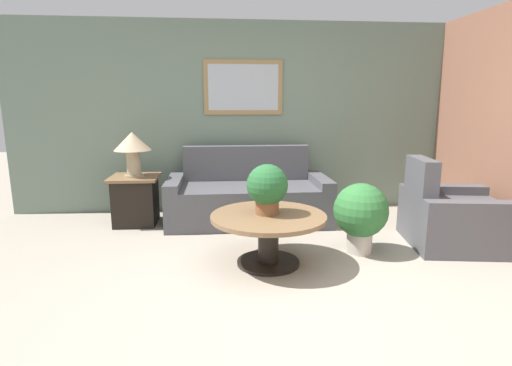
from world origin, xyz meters
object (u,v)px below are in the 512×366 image
Objects in this scene: table_lamp at (132,145)px; potted_plant_floor at (361,213)px; coffee_table at (268,228)px; armchair at (453,218)px; side_table at (136,200)px; potted_plant_on_table at (267,187)px; couch_main at (248,198)px.

potted_plant_floor is at bearing -26.46° from table_lamp.
coffee_table is 2.19m from table_lamp.
armchair is 1.97× the size of table_lamp.
armchair is 2.06m from coffee_table.
side_table is 2.10m from potted_plant_on_table.
table_lamp is (-3.55, 1.10, 0.70)m from armchair.
couch_main is at bearing -0.13° from table_lamp.
armchair is 1.77× the size of side_table.
potted_plant_on_table is (0.08, -1.40, 0.44)m from couch_main.
potted_plant_on_table reaches higher than potted_plant_floor.
couch_main is at bearing 93.27° from potted_plant_on_table.
armchair is at bearing 8.58° from potted_plant_on_table.
potted_plant_floor is (-1.07, -0.13, 0.12)m from armchair.
coffee_table is (-2.04, -0.34, 0.05)m from armchair.
couch_main is at bearing 93.55° from coffee_table.
couch_main and armchair have the same top height.
couch_main is at bearing 130.63° from potted_plant_floor.
armchair is 2.12m from potted_plant_on_table.
table_lamp reaches higher than armchair.
couch_main is at bearing 71.11° from armchair.
armchair is at bearing -17.22° from side_table.
armchair reaches higher than potted_plant_floor.
couch_main is 4.33× the size of potted_plant_on_table.
side_table is (-1.42, 0.00, 0.01)m from couch_main.
potted_plant_on_table is at bearing -169.83° from potted_plant_floor.
side_table is at bearing 153.54° from potted_plant_floor.
coffee_table is 0.99m from potted_plant_floor.
armchair is 1.50× the size of potted_plant_floor.
potted_plant_on_table is at bearing -43.14° from table_lamp.
potted_plant_floor is (1.06, -1.23, 0.12)m from couch_main.
table_lamp is (-0.00, 0.00, 0.69)m from side_table.
table_lamp is at bearing 136.86° from potted_plant_on_table.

